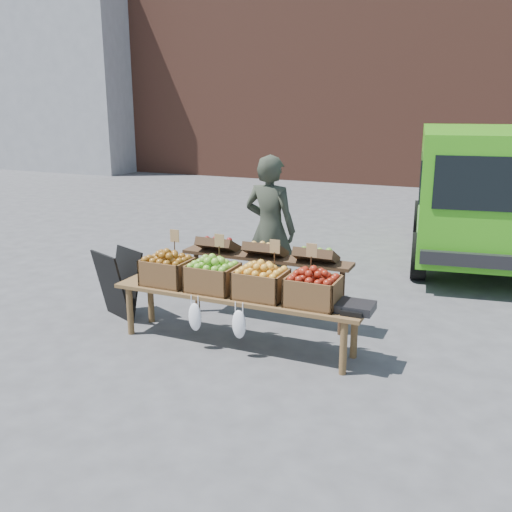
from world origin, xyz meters
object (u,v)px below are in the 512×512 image
at_px(crate_golden_apples, 168,271).
at_px(weighing_scale, 356,307).
at_px(back_table, 265,279).
at_px(display_bench, 237,320).
at_px(crate_green_apples, 313,291).
at_px(crate_russet_pears, 213,278).
at_px(crate_red_apples, 261,284).
at_px(delivery_van, 482,195).
at_px(vendor, 270,229).
at_px(chalkboard_sign, 118,284).

xyz_separation_m(crate_golden_apples, weighing_scale, (2.08, 0.00, -0.10)).
distance_m(back_table, weighing_scale, 1.43).
height_order(display_bench, crate_green_apples, crate_green_apples).
height_order(back_table, crate_russet_pears, back_table).
height_order(crate_golden_apples, crate_red_apples, same).
xyz_separation_m(delivery_van, vendor, (-2.32, -3.30, -0.11)).
xyz_separation_m(vendor, display_bench, (0.23, -1.46, -0.65)).
bearing_deg(crate_red_apples, display_bench, 180.00).
relative_size(crate_russet_pears, crate_red_apples, 1.00).
bearing_deg(delivery_van, vendor, -133.23).
xyz_separation_m(crate_red_apples, crate_green_apples, (0.55, 0.00, 0.00)).
bearing_deg(vendor, back_table, 113.02).
bearing_deg(crate_green_apples, display_bench, 180.00).
bearing_deg(crate_golden_apples, chalkboard_sign, 167.29).
height_order(crate_red_apples, weighing_scale, crate_red_apples).
xyz_separation_m(crate_golden_apples, crate_green_apples, (1.65, 0.00, 0.00)).
relative_size(display_bench, crate_green_apples, 5.40).
distance_m(delivery_van, crate_green_apples, 4.94).
distance_m(chalkboard_sign, crate_russet_pears, 1.40).
xyz_separation_m(display_bench, crate_russet_pears, (-0.28, 0.00, 0.42)).
distance_m(back_table, crate_golden_apples, 1.13).
bearing_deg(chalkboard_sign, crate_russet_pears, 15.16).
relative_size(chalkboard_sign, back_table, 0.39).
height_order(chalkboard_sign, back_table, back_table).
distance_m(vendor, crate_green_apples, 1.82).
xyz_separation_m(display_bench, crate_golden_apples, (-0.82, 0.00, 0.42)).
xyz_separation_m(delivery_van, weighing_scale, (-0.83, -4.76, -0.43)).
distance_m(back_table, crate_red_apples, 0.79).
relative_size(vendor, display_bench, 0.69).
relative_size(vendor, chalkboard_sign, 2.27).
bearing_deg(crate_golden_apples, vendor, 68.00).
bearing_deg(display_bench, crate_golden_apples, 180.00).
bearing_deg(chalkboard_sign, crate_red_apples, 17.35).
bearing_deg(vendor, crate_green_apples, 130.09).
bearing_deg(back_table, chalkboard_sign, -161.99).
bearing_deg(crate_golden_apples, weighing_scale, 0.00).
xyz_separation_m(vendor, crate_red_apples, (0.51, -1.46, -0.22)).
height_order(delivery_van, back_table, delivery_van).
bearing_deg(crate_red_apples, delivery_van, 69.20).
relative_size(back_table, crate_red_apples, 4.20).
bearing_deg(crate_russet_pears, crate_golden_apples, 180.00).
height_order(vendor, display_bench, vendor).
height_order(vendor, weighing_scale, vendor).
relative_size(back_table, weighing_scale, 6.18).
distance_m(crate_russet_pears, crate_red_apples, 0.55).
height_order(delivery_van, crate_green_apples, delivery_van).
bearing_deg(back_table, display_bench, -91.54).
bearing_deg(chalkboard_sign, weighing_scale, 19.19).
distance_m(delivery_van, weighing_scale, 4.86).
bearing_deg(chalkboard_sign, crate_golden_apples, 10.10).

